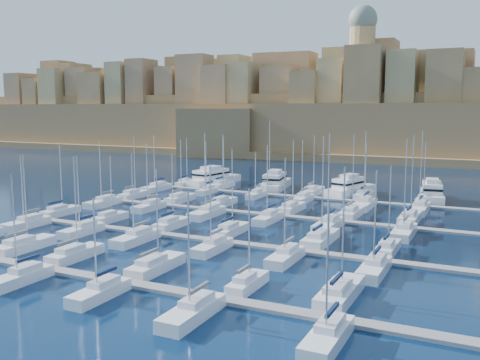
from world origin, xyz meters
The scene contains 55 objects.
ground centered at (0.00, 0.00, 0.00)m, with size 600.00×600.00×0.00m, color black.
pontoon_near centered at (0.00, -34.00, 0.20)m, with size 84.00×2.00×0.40m, color slate.
pontoon_mid_near centered at (0.00, -12.00, 0.20)m, with size 84.00×2.00×0.40m, color slate.
pontoon_mid_far centered at (0.00, 10.00, 0.20)m, with size 84.00×2.00×0.40m, color slate.
pontoon_far centered at (0.00, 32.00, 0.20)m, with size 84.00×2.00×0.40m, color slate.
sailboat_1 centered at (-23.33, -28.31, 0.75)m, with size 2.88×9.61×14.15m.
sailboat_2 centered at (-13.52, -28.66, 0.75)m, with size 2.67×8.90×14.36m.
sailboat_3 centered at (-0.55, -28.33, 0.74)m, with size 2.87×9.58×13.21m.
sailboat_4 centered at (12.70, -29.37, 0.71)m, with size 2.24×7.46×11.82m.
sailboat_5 centered at (23.07, -27.95, 0.76)m, with size 3.10×10.34×14.60m.
sailboat_8 centered at (-12.14, -39.05, 0.73)m, with size 2.49×8.32×13.37m.
sailboat_9 centered at (-0.41, -38.97, 0.71)m, with size 2.45×8.16×11.38m.
sailboat_10 centered at (11.53, -39.49, 0.74)m, with size 2.76×9.20×12.98m.
sailboat_11 centered at (25.06, -39.32, 0.73)m, with size 2.66×8.87×13.00m.
sailboat_12 centered at (-37.29, -6.88, 0.74)m, with size 2.54×8.46×14.24m.
sailboat_13 centered at (-25.00, -7.23, 0.72)m, with size 2.33×7.75×12.19m.
sailboat_14 centered at (-12.09, -6.92, 0.73)m, with size 2.51×8.37×12.94m.
sailboat_15 centered at (-0.80, -6.70, 0.74)m, with size 2.65×8.82×14.25m.
sailboat_16 centered at (14.02, -5.90, 0.78)m, with size 3.13×10.45×16.55m.
sailboat_17 centered at (24.25, -7.05, 0.73)m, with size 2.44×8.12×12.72m.
sailboat_18 centered at (-34.73, -17.41, 0.73)m, with size 2.72×9.06×12.81m.
sailboat_19 centered at (-22.59, -17.19, 0.73)m, with size 2.58×8.60×13.27m.
sailboat_20 centered at (-11.51, -17.62, 0.75)m, with size 2.84×9.47×13.95m.
sailboat_21 centered at (1.53, -17.15, 0.73)m, with size 2.55×8.51×13.04m.
sailboat_22 centered at (12.77, -17.31, 0.74)m, with size 2.65×8.84×14.34m.
sailboat_23 centered at (24.57, -17.50, 0.74)m, with size 2.77×9.23×13.35m.
sailboat_24 centered at (-36.70, 15.31, 0.74)m, with size 2.65×8.85×14.24m.
sailboat_25 centered at (-24.38, 15.40, 0.74)m, with size 2.71×9.02×13.84m.
sailboat_26 centered at (-13.83, 15.29, 0.75)m, with size 2.64×8.81×14.57m.
sailboat_27 centered at (1.45, 15.56, 0.75)m, with size 2.80×9.34×14.44m.
sailboat_28 centered at (13.33, 15.83, 0.77)m, with size 2.97×9.90×15.78m.
sailboat_29 centered at (24.00, 16.05, 0.77)m, with size 3.10×10.35×15.91m.
sailboat_30 centered at (-36.33, 4.37, 0.75)m, with size 2.85×9.49×13.97m.
sailboat_31 centered at (-24.90, 4.71, 0.74)m, with size 2.64×8.80×13.68m.
sailboat_32 centered at (-11.24, 4.04, 0.77)m, with size 3.05×10.16×16.14m.
sailboat_33 centered at (1.00, 4.67, 0.74)m, with size 2.66×8.88×14.22m.
sailboat_34 centered at (12.40, 4.04, 0.77)m, with size 3.05×10.17×16.59m.
sailboat_35 centered at (24.76, 4.24, 0.77)m, with size 2.92×9.75×16.01m.
sailboat_36 centered at (-35.89, 36.76, 0.73)m, with size 2.31×7.72×13.00m.
sailboat_37 centered at (-25.62, 37.57, 0.75)m, with size 2.81×9.38×13.98m.
sailboat_38 centered at (-12.95, 38.01, 0.78)m, with size 3.08×10.26×17.55m.
sailboat_39 centered at (-1.46, 37.85, 0.75)m, with size 2.98×9.95×14.23m.
sailboat_40 centered at (10.85, 37.63, 0.74)m, with size 2.85×9.49×13.12m.
sailboat_41 centered at (23.68, 36.96, 0.73)m, with size 2.44×8.12×13.50m.
sailboat_42 centered at (-38.05, 26.18, 0.75)m, with size 2.96×9.88×14.00m.
sailboat_43 centered at (-24.33, 27.42, 0.72)m, with size 2.20×7.35×12.76m.
sailboat_44 centered at (-11.53, 27.44, 0.70)m, with size 2.20×7.32×10.67m.
sailboat_45 centered at (-0.09, 26.66, 0.74)m, with size 2.67×8.91×13.93m.
sailboat_46 centered at (13.56, 25.88, 0.77)m, with size 3.15×10.49×16.15m.
sailboat_47 centered at (24.38, 26.01, 0.77)m, with size 3.07×10.23×16.35m.
motor_yacht_a centered at (-31.02, 42.25, 1.73)m, with size 8.53×18.87×5.25m.
motor_yacht_b centered at (-12.53, 41.49, 1.73)m, with size 7.65×17.22×5.25m.
motor_yacht_c centered at (6.62, 41.08, 1.73)m, with size 8.97×16.45×5.25m.
motor_yacht_d centered at (24.99, 40.91, 1.73)m, with size 6.89×15.94×5.25m.
fortified_city centered at (-0.19, 155.26, 14.74)m, with size 460.00×108.95×59.52m.
Camera 1 is at (37.39, -82.45, 20.57)m, focal length 40.00 mm.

